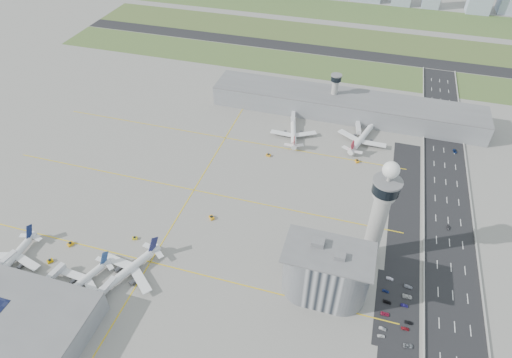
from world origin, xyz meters
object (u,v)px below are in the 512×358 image
(car_lot_0, at_px, (381,336))
(car_lot_1, at_px, (383,329))
(car_lot_7, at_px, (405,329))
(jet_bridge_near_2, at_px, (96,301))
(car_lot_8, at_px, (409,322))
(jet_bridge_far_0, at_px, (293,114))
(tug_2, at_px, (135,238))
(car_lot_3, at_px, (387,302))
(car_lot_10, at_px, (407,297))
(admin_building, at_px, (326,273))
(tug_4, at_px, (268,155))
(airplane_near_a, at_px, (9,258))
(car_lot_4, at_px, (386,291))
(car_lot_5, at_px, (390,279))
(car_lot_9, at_px, (404,305))
(airplane_far_a, at_px, (294,129))
(tug_3, at_px, (212,217))
(car_hw_2, at_px, (455,151))
(airplane_far_b, at_px, (363,135))
(tug_5, at_px, (357,161))
(car_hw_4, at_px, (432,105))
(jet_bridge_far_1, at_px, (357,124))
(tug_0, at_px, (50,261))
(car_hw_1, at_px, (448,228))
(car_lot_11, at_px, (408,287))
(secondary_tower, at_px, (335,90))
(airplane_near_c, at_px, (125,269))
(airplane_near_b, at_px, (79,281))
(car_lot_2, at_px, (385,314))
(car_lot_6, at_px, (408,346))
(tug_1, at_px, (70,244))
(control_tower, at_px, (380,210))

(car_lot_0, height_order, car_lot_1, car_lot_0)
(car_lot_7, bearing_deg, jet_bridge_near_2, 99.28)
(car_lot_8, bearing_deg, jet_bridge_far_0, 32.05)
(tug_2, bearing_deg, car_lot_3, 68.85)
(jet_bridge_near_2, distance_m, car_lot_10, 153.56)
(admin_building, bearing_deg, tug_4, 119.11)
(airplane_near_a, bearing_deg, car_lot_4, 99.60)
(car_lot_5, distance_m, car_lot_7, 28.17)
(car_lot_9, bearing_deg, car_lot_3, 91.55)
(airplane_far_a, relative_size, tug_4, 13.17)
(tug_3, xyz_separation_m, car_hw_2, (142.40, 110.56, -0.34))
(admin_building, bearing_deg, airplane_far_b, 87.75)
(car_lot_5, bearing_deg, car_lot_7, -158.43)
(tug_5, bearing_deg, car_hw_4, 37.27)
(jet_bridge_near_2, distance_m, car_lot_3, 142.79)
(airplane_near_a, bearing_deg, jet_bridge_near_2, 79.45)
(jet_bridge_near_2, bearing_deg, jet_bridge_far_1, -18.55)
(car_lot_0, bearing_deg, car_lot_10, -33.31)
(jet_bridge_far_0, bearing_deg, car_lot_3, 18.31)
(car_lot_10, bearing_deg, car_lot_8, -175.41)
(car_lot_0, height_order, car_lot_10, car_lot_10)
(tug_0, bearing_deg, tug_5, 78.55)
(tug_0, bearing_deg, jet_bridge_far_0, 98.66)
(tug_3, relative_size, car_hw_1, 0.98)
(car_lot_11, bearing_deg, jet_bridge_near_2, 120.09)
(secondary_tower, height_order, airplane_near_c, secondary_tower)
(car_lot_11, bearing_deg, tug_2, 103.94)
(airplane_far_b, xyz_separation_m, tug_3, (-77.40, -104.34, -5.17))
(car_hw_2, bearing_deg, car_lot_11, -111.00)
(airplane_near_a, bearing_deg, secondary_tower, 143.47)
(tug_2, distance_m, car_hw_2, 225.45)
(car_hw_4, bearing_deg, jet_bridge_near_2, -127.29)
(airplane_near_b, relative_size, airplane_far_a, 0.92)
(jet_bridge_far_0, distance_m, tug_4, 54.43)
(airplane_near_c, distance_m, car_lot_5, 136.50)
(airplane_near_c, height_order, car_lot_2, airplane_near_c)
(car_lot_6, bearing_deg, car_lot_10, -6.76)
(car_lot_10, height_order, car_lot_11, car_lot_10)
(car_lot_9, distance_m, car_lot_10, 5.73)
(admin_building, bearing_deg, car_lot_2, -8.54)
(tug_0, bearing_deg, tug_1, 112.32)
(tug_4, bearing_deg, jet_bridge_near_2, -12.25)
(car_lot_9, height_order, car_lot_11, car_lot_11)
(jet_bridge_far_0, relative_size, car_hw_4, 3.79)
(airplane_far_a, relative_size, car_hw_2, 9.05)
(control_tower, xyz_separation_m, airplane_far_a, (-64.46, 99.55, -29.34))
(car_hw_4, bearing_deg, tug_0, -135.08)
(airplane_far_b, distance_m, car_lot_2, 143.07)
(secondary_tower, relative_size, airplane_near_c, 0.73)
(car_hw_2, bearing_deg, airplane_far_a, 178.08)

